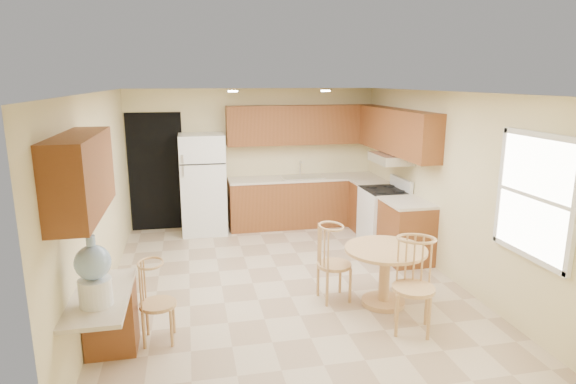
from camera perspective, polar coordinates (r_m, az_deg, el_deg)
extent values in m
plane|color=#C6B08F|center=(6.61, -0.60, -10.46)|extent=(5.50, 5.50, 0.00)
cube|color=white|center=(6.05, -0.65, 11.76)|extent=(4.50, 5.50, 0.02)
cube|color=beige|center=(8.88, -4.07, 4.07)|extent=(4.50, 0.02, 2.50)
cube|color=beige|center=(3.67, 7.81, -9.35)|extent=(4.50, 0.02, 2.50)
cube|color=beige|center=(6.20, -21.49, -0.81)|extent=(0.02, 5.50, 2.50)
cube|color=beige|center=(6.99, 17.78, 1.00)|extent=(0.02, 5.50, 2.50)
cube|color=black|center=(8.84, -15.35, 2.28)|extent=(0.90, 0.02, 2.10)
cube|color=brown|center=(8.91, 1.86, -1.21)|extent=(2.75, 0.60, 0.87)
cube|color=beige|center=(8.81, 1.88, 1.65)|extent=(2.75, 0.63, 0.04)
cube|color=brown|center=(8.68, 9.71, -1.79)|extent=(0.60, 0.59, 0.87)
cube|color=beige|center=(8.58, 9.82, 1.14)|extent=(0.63, 0.59, 0.04)
cube|color=brown|center=(7.40, 13.80, -4.62)|extent=(0.60, 0.80, 0.87)
cube|color=beige|center=(7.28, 13.99, -1.21)|extent=(0.63, 0.80, 0.04)
cube|color=brown|center=(8.80, 1.72, 7.96)|extent=(2.75, 0.33, 0.70)
cube|color=brown|center=(7.89, 12.73, 7.04)|extent=(0.33, 2.42, 0.70)
cube|color=brown|center=(4.51, -23.32, 1.87)|extent=(0.33, 1.40, 0.70)
cube|color=silver|center=(8.80, 1.73, 1.79)|extent=(0.78, 0.44, 0.01)
cube|color=silver|center=(7.89, 12.10, 3.92)|extent=(0.50, 0.76, 0.14)
cube|color=brown|center=(5.22, -20.26, -13.70)|extent=(0.48, 0.42, 0.72)
cube|color=beige|center=(4.72, -21.29, -11.51)|extent=(0.50, 1.20, 0.04)
cube|color=white|center=(5.44, 27.28, -0.51)|extent=(0.05, 1.00, 1.20)
cube|color=white|center=(5.34, 27.89, 5.96)|extent=(0.05, 1.10, 0.06)
cube|color=white|center=(5.60, 26.53, -6.70)|extent=(0.05, 1.10, 0.06)
cube|color=white|center=(5.05, 30.91, -1.90)|extent=(0.05, 0.06, 1.28)
cube|color=white|center=(5.84, 23.98, 0.68)|extent=(0.05, 0.06, 1.28)
cylinder|color=white|center=(7.17, -6.56, 11.78)|extent=(0.14, 0.14, 0.02)
cylinder|color=white|center=(7.43, 4.48, 11.87)|extent=(0.14, 0.14, 0.02)
cube|color=white|center=(8.53, -10.04, 0.94)|extent=(0.77, 0.72, 1.74)
cube|color=black|center=(8.09, -10.07, 3.25)|extent=(0.75, 0.01, 0.02)
cube|color=silver|center=(8.10, -12.33, 2.42)|extent=(0.03, 0.03, 0.18)
cube|color=silver|center=(8.07, -12.40, 3.85)|extent=(0.03, 0.03, 0.14)
cube|color=white|center=(8.07, 11.25, -2.91)|extent=(0.65, 0.76, 0.90)
cube|color=black|center=(7.95, 11.40, 0.24)|extent=(0.64, 0.75, 0.02)
cube|color=white|center=(8.05, 13.26, 0.99)|extent=(0.06, 0.76, 0.18)
cylinder|color=tan|center=(6.08, 11.20, -12.64)|extent=(0.52, 0.52, 0.06)
cylinder|color=tan|center=(5.95, 11.34, -9.86)|extent=(0.13, 0.13, 0.64)
cylinder|color=tan|center=(5.82, 11.50, -6.69)|extent=(0.97, 0.97, 0.04)
cylinder|color=tan|center=(5.94, 5.50, -8.61)|extent=(0.42, 0.42, 0.04)
cylinder|color=tan|center=(6.12, 3.67, -10.18)|extent=(0.04, 0.04, 0.45)
cylinder|color=tan|center=(6.21, 6.38, -9.91)|extent=(0.04, 0.04, 0.45)
cylinder|color=tan|center=(5.86, 4.46, -11.31)|extent=(0.04, 0.04, 0.45)
cylinder|color=tan|center=(5.95, 7.29, -11.00)|extent=(0.04, 0.04, 0.45)
cylinder|color=tan|center=(5.37, 14.65, -11.02)|extent=(0.45, 0.45, 0.04)
cylinder|color=tan|center=(5.54, 12.21, -12.88)|extent=(0.04, 0.04, 0.49)
cylinder|color=tan|center=(5.67, 15.27, -12.42)|extent=(0.04, 0.04, 0.49)
cylinder|color=tan|center=(5.28, 13.66, -14.33)|extent=(0.04, 0.04, 0.49)
cylinder|color=tan|center=(5.42, 16.85, -13.80)|extent=(0.04, 0.04, 0.49)
cylinder|color=tan|center=(5.22, -15.17, -12.73)|extent=(0.38, 0.38, 0.04)
cylinder|color=tan|center=(5.45, -16.42, -14.09)|extent=(0.03, 0.03, 0.41)
cylinder|color=tan|center=(5.43, -13.48, -14.00)|extent=(0.03, 0.03, 0.41)
cylinder|color=tan|center=(5.21, -16.65, -15.44)|extent=(0.03, 0.03, 0.41)
cylinder|color=tan|center=(5.19, -13.56, -15.35)|extent=(0.03, 0.03, 0.41)
cylinder|color=white|center=(4.49, -21.84, -10.94)|extent=(0.28, 0.28, 0.24)
sphere|color=#8FB4DD|center=(4.39, -22.14, -7.74)|extent=(0.30, 0.30, 0.30)
cylinder|color=#8FB4DD|center=(4.33, -22.36, -5.36)|extent=(0.07, 0.07, 0.09)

